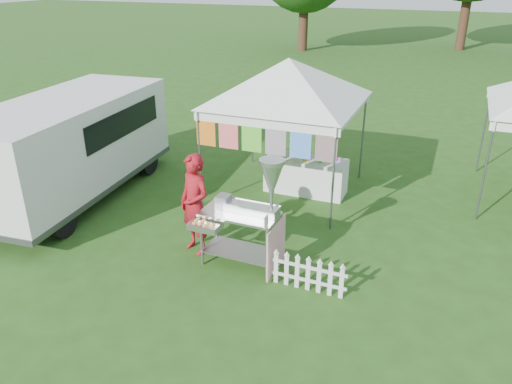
% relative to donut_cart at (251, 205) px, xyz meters
% --- Properties ---
extents(ground, '(120.00, 120.00, 0.00)m').
position_rel_donut_cart_xyz_m(ground, '(-0.52, -0.21, -1.17)').
color(ground, '#284915').
rests_on(ground, ground).
extents(canopy_main, '(4.24, 4.24, 3.45)m').
position_rel_donut_cart_xyz_m(canopy_main, '(-0.52, 3.28, 1.81)').
color(canopy_main, '#59595E').
rests_on(canopy_main, ground).
extents(donut_cart, '(1.45, 0.96, 2.00)m').
position_rel_donut_cart_xyz_m(donut_cart, '(0.00, 0.00, 0.00)').
color(donut_cart, gray).
rests_on(donut_cart, ground).
extents(vendor, '(0.79, 0.68, 1.84)m').
position_rel_donut_cart_xyz_m(vendor, '(-1.13, 0.14, -0.25)').
color(vendor, maroon).
rests_on(vendor, ground).
extents(cargo_van, '(2.55, 5.42, 2.19)m').
position_rel_donut_cart_xyz_m(cargo_van, '(-4.81, 1.36, 0.00)').
color(cargo_van, silver).
rests_on(cargo_van, ground).
extents(picket_fence, '(1.26, 0.05, 0.56)m').
position_rel_donut_cart_xyz_m(picket_fence, '(1.09, -0.28, -0.89)').
color(picket_fence, silver).
rests_on(picket_fence, ground).
extents(display_table, '(1.80, 0.70, 0.81)m').
position_rel_donut_cart_xyz_m(display_table, '(-0.07, 3.38, -0.77)').
color(display_table, white).
rests_on(display_table, ground).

